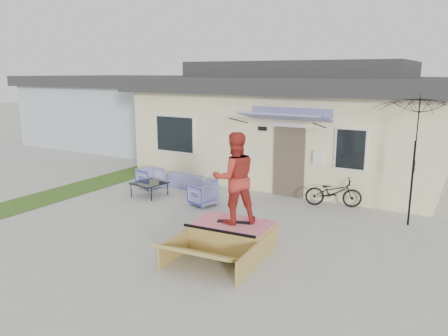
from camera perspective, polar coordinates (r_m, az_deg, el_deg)
The scene contains 13 objects.
ground at distance 10.19m, azimuth -6.65°, elevation -8.87°, with size 90.00×90.00×0.00m, color #AAAAA2.
grass_strip at distance 15.00m, azimuth -18.08°, elevation -2.43°, with size 1.40×8.00×0.01m, color #34591C.
house at distance 16.67m, azimuth 9.93°, elevation 6.22°, with size 10.80×8.49×4.10m.
neighbor_house at distance 24.00m, azimuth -12.63°, elevation 7.56°, with size 8.60×7.60×3.50m.
loveseat at distance 14.24m, azimuth -4.41°, elevation -1.22°, with size 1.72×0.51×0.67m, color #292C96.
armchair_left at distance 14.34m, azimuth -9.56°, elevation -1.16°, with size 0.70×0.66×0.72m, color #292C96.
armchair_right at distance 12.34m, azimuth -2.73°, elevation -3.30°, with size 0.67×0.63×0.69m, color #292C96.
coffee_table at distance 13.43m, azimuth -9.68°, elevation -2.75°, with size 0.87×0.87×0.43m, color black.
bicycle at distance 12.56m, azimuth 14.10°, elevation -2.69°, with size 0.54×1.55×0.99m, color black.
patio_umbrella at distance 11.35m, azimuth 23.57°, elevation 1.55°, with size 2.28×2.14×2.20m.
skate_ramp at distance 9.44m, azimuth 1.22°, elevation -8.78°, with size 1.62×2.16×0.54m, color #A2843E, non-canonical shape.
skateboard at distance 9.39m, azimuth 1.36°, elevation -7.01°, with size 0.74×0.19×0.05m, color black.
skater at distance 9.11m, azimuth 1.40°, elevation -1.14°, with size 0.94×0.73×1.93m, color #AA2D25.
Camera 1 is at (5.76, -7.56, 3.68)m, focal length 35.06 mm.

